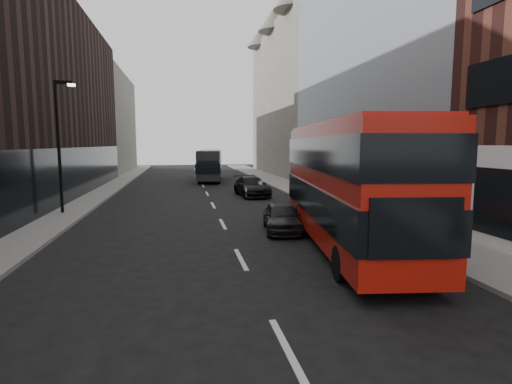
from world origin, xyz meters
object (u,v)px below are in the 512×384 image
street_lamp (60,138)px  grey_bus (210,164)px  red_bus (347,180)px  car_b (253,188)px  car_c (252,186)px  car_a (282,217)px

street_lamp → grey_bus: bearing=64.2°
red_bus → street_lamp: bearing=150.6°
red_bus → car_b: 15.13m
red_bus → car_c: size_ratio=2.35×
street_lamp → car_c: size_ratio=1.42×
red_bus → grey_bus: size_ratio=1.15×
red_bus → car_b: (-0.82, 14.98, -1.93)m
street_lamp → red_bus: size_ratio=0.60×
grey_bus → car_a: (1.40, -25.17, -1.06)m
red_bus → car_a: (-1.62, 3.21, -1.90)m
grey_bus → car_a: 25.23m
red_bus → car_a: red_bus is taller
grey_bus → car_b: bearing=-74.3°
car_a → street_lamp: bearing=158.5°
grey_bus → car_c: 13.29m
car_b → car_c: (-0.05, 0.31, 0.09)m
street_lamp → car_b: bearing=26.8°
car_b → grey_bus: bearing=105.1°
red_bus → car_b: red_bus is taller
red_bus → car_c: red_bus is taller
red_bus → car_c: 15.43m
car_a → car_b: 11.80m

